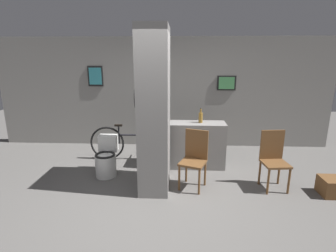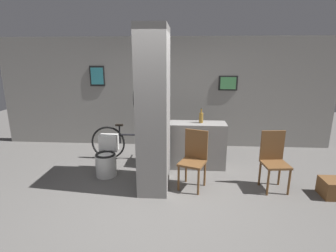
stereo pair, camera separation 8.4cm
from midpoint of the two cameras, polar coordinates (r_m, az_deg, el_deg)
ground_plane at (r=4.25m, az=-3.06°, el=-15.47°), size 14.00×14.00×0.00m
wall_back at (r=6.35m, az=-0.47°, el=7.21°), size 8.00×0.09×2.60m
pillar_center at (r=4.21m, az=-2.51°, el=3.27°), size 0.50×0.91×2.60m
counter_shelf at (r=5.23m, az=5.40°, el=-4.11°), size 1.36×0.44×0.90m
toilet at (r=5.03m, az=-12.73°, el=-6.98°), size 0.38×0.54×0.72m
chair_near_pillar at (r=4.42m, az=6.22°, el=-6.71°), size 0.51×0.51×0.97m
chair_by_doorway at (r=4.69m, az=22.52°, el=-6.50°), size 0.43×0.43×0.97m
bicycle at (r=5.62m, az=-7.36°, el=-3.62°), size 1.76×0.42×0.78m
bottle_tall at (r=5.11m, az=7.69°, el=1.92°), size 0.08×0.08×0.30m
floor_crate at (r=4.99m, az=32.68°, el=-11.31°), size 0.36×0.36×0.28m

